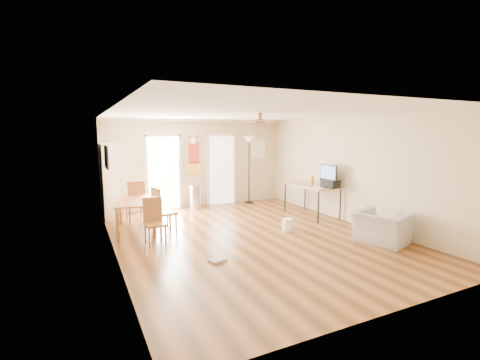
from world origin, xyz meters
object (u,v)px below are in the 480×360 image
bookshelf (110,181)px  dining_table (136,215)px  dining_chair_right_a (161,209)px  dining_chair_right_b (165,210)px  dining_chair_near (155,222)px  printer (330,184)px  dining_chair_far (135,201)px  computer_desk (311,200)px  trash_can (195,197)px  wastebasket_a (288,225)px  torchiere_lamp (249,170)px  armchair (382,227)px

bookshelf → dining_table: bearing=-69.4°
dining_chair_right_a → dining_chair_right_b: 0.35m
dining_chair_right_b → dining_chair_near: 0.81m
dining_chair_near → printer: printer is taller
dining_chair_right_a → dining_chair_near: dining_chair_right_a is taller
dining_chair_far → bookshelf: bearing=-54.3°
computer_desk → dining_chair_right_a: bearing=173.5°
dining_table → bookshelf: bearing=104.3°
trash_can → dining_chair_right_a: bearing=-128.8°
trash_can → printer: 3.87m
trash_can → printer: printer is taller
dining_table → dining_chair_near: bearing=-81.4°
dining_table → wastebasket_a: 3.44m
dining_chair_right_b → trash_can: 2.50m
dining_chair_right_a → trash_can: (1.39, 1.73, -0.13)m
dining_chair_far → torchiere_lamp: size_ratio=0.49×
dining_chair_right_b → printer: (4.05, -0.68, 0.42)m
dining_chair_right_a → trash_can: dining_chair_right_a is taller
dining_table → dining_chair_right_b: size_ratio=1.39×
dining_chair_far → torchiere_lamp: (3.61, 0.75, 0.53)m
wastebasket_a → dining_chair_right_b: bearing=157.9°
dining_chair_right_b → wastebasket_a: 2.77m
dining_chair_right_b → dining_table: bearing=42.5°
bookshelf → wastebasket_a: (3.48, -3.01, -0.83)m
bookshelf → torchiere_lamp: 4.13m
dining_chair_far → printer: (4.48, -2.05, 0.42)m
dining_chair_right_a → computer_desk: bearing=-92.8°
bookshelf → wastebasket_a: size_ratio=7.15×
torchiere_lamp → dining_chair_far: bearing=-168.2°
dining_chair_near → computer_desk: dining_chair_near is taller
dining_table → printer: size_ratio=3.69×
torchiere_lamp → bookshelf: bearing=-178.1°
printer → armchair: 2.03m
dining_chair_far → wastebasket_a: dining_chair_far is taller
dining_chair_right_a → printer: bearing=-100.5°
dining_chair_right_b → armchair: (3.75, -2.60, -0.19)m
bookshelf → printer: bearing=-21.8°
dining_table → trash_can: (1.94, 1.61, -0.01)m
bookshelf → dining_chair_near: 2.80m
dining_chair_near → trash_can: bearing=55.3°
armchair → dining_chair_near: bearing=49.1°
dining_chair_near → dining_chair_far: (-0.05, 2.08, 0.05)m
printer → wastebasket_a: printer is taller
computer_desk → printer: bearing=-76.8°
wastebasket_a → armchair: (1.20, -1.57, 0.18)m
dining_chair_far → dining_chair_near: bearing=87.4°
dining_chair_near → printer: 4.45m
dining_chair_right_b → dining_chair_far: size_ratio=1.00×
dining_chair_right_a → armchair: (3.75, -2.95, -0.16)m
dining_chair_right_a → armchair: size_ratio=0.97×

